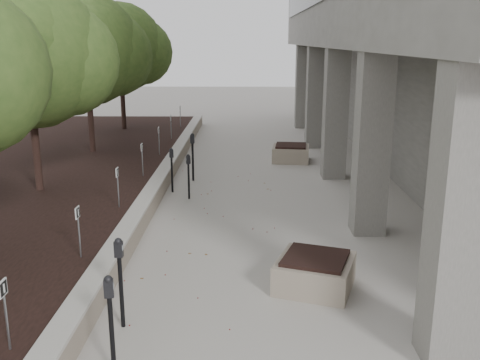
{
  "coord_description": "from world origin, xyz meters",
  "views": [
    {
      "loc": [
        0.67,
        -5.51,
        4.23
      ],
      "look_at": [
        0.52,
        6.1,
        1.18
      ],
      "focal_mm": 39.97,
      "sensor_mm": 36.0,
      "label": 1
    }
  ],
  "objects_px": {
    "parking_meter_3": "(189,177)",
    "crabapple_tree_5": "(121,66)",
    "parking_meter_2": "(121,283)",
    "parking_meter_5": "(193,157)",
    "parking_meter_1": "(111,326)",
    "planter_back": "(291,153)",
    "planter_front": "(315,272)",
    "parking_meter_4": "(172,170)",
    "crabapple_tree_3": "(30,85)",
    "crabapple_tree_4": "(87,73)"
  },
  "relations": [
    {
      "from": "parking_meter_5",
      "to": "planter_front",
      "type": "distance_m",
      "value": 7.89
    },
    {
      "from": "parking_meter_1",
      "to": "crabapple_tree_5",
      "type": "bearing_deg",
      "value": 92.35
    },
    {
      "from": "crabapple_tree_3",
      "to": "parking_meter_3",
      "type": "height_order",
      "value": "crabapple_tree_3"
    },
    {
      "from": "crabapple_tree_3",
      "to": "planter_back",
      "type": "distance_m",
      "value": 9.27
    },
    {
      "from": "crabapple_tree_4",
      "to": "parking_meter_5",
      "type": "bearing_deg",
      "value": -33.47
    },
    {
      "from": "crabapple_tree_5",
      "to": "parking_meter_5",
      "type": "bearing_deg",
      "value": -63.14
    },
    {
      "from": "crabapple_tree_4",
      "to": "parking_meter_3",
      "type": "bearing_deg",
      "value": -48.98
    },
    {
      "from": "parking_meter_2",
      "to": "planter_front",
      "type": "height_order",
      "value": "parking_meter_2"
    },
    {
      "from": "crabapple_tree_5",
      "to": "parking_meter_4",
      "type": "distance_m",
      "value": 9.74
    },
    {
      "from": "parking_meter_4",
      "to": "planter_front",
      "type": "xyz_separation_m",
      "value": [
        3.33,
        -6.04,
        -0.35
      ]
    },
    {
      "from": "crabapple_tree_3",
      "to": "parking_meter_3",
      "type": "bearing_deg",
      "value": 7.82
    },
    {
      "from": "parking_meter_2",
      "to": "parking_meter_4",
      "type": "xyz_separation_m",
      "value": [
        -0.26,
        7.42,
        -0.07
      ]
    },
    {
      "from": "crabapple_tree_5",
      "to": "planter_back",
      "type": "distance_m",
      "value": 8.92
    },
    {
      "from": "crabapple_tree_3",
      "to": "parking_meter_1",
      "type": "bearing_deg",
      "value": -63.26
    },
    {
      "from": "crabapple_tree_4",
      "to": "parking_meter_1",
      "type": "xyz_separation_m",
      "value": [
        3.75,
        -12.45,
        -2.42
      ]
    },
    {
      "from": "parking_meter_3",
      "to": "parking_meter_4",
      "type": "bearing_deg",
      "value": 108.33
    },
    {
      "from": "parking_meter_3",
      "to": "parking_meter_5",
      "type": "relative_size",
      "value": 0.84
    },
    {
      "from": "parking_meter_5",
      "to": "planter_front",
      "type": "bearing_deg",
      "value": -69.37
    },
    {
      "from": "planter_back",
      "to": "parking_meter_1",
      "type": "bearing_deg",
      "value": -104.46
    },
    {
      "from": "parking_meter_2",
      "to": "parking_meter_5",
      "type": "bearing_deg",
      "value": 92.01
    },
    {
      "from": "parking_meter_3",
      "to": "planter_back",
      "type": "xyz_separation_m",
      "value": [
        3.16,
        4.79,
        -0.33
      ]
    },
    {
      "from": "parking_meter_1",
      "to": "parking_meter_5",
      "type": "distance_m",
      "value": 9.93
    },
    {
      "from": "crabapple_tree_3",
      "to": "parking_meter_4",
      "type": "bearing_deg",
      "value": 19.56
    },
    {
      "from": "crabapple_tree_5",
      "to": "crabapple_tree_4",
      "type": "bearing_deg",
      "value": -90.0
    },
    {
      "from": "parking_meter_1",
      "to": "parking_meter_4",
      "type": "height_order",
      "value": "parking_meter_1"
    },
    {
      "from": "crabapple_tree_3",
      "to": "planter_back",
      "type": "xyz_separation_m",
      "value": [
        7.05,
        5.32,
        -2.82
      ]
    },
    {
      "from": "parking_meter_3",
      "to": "crabapple_tree_5",
      "type": "bearing_deg",
      "value": 90.71
    },
    {
      "from": "crabapple_tree_5",
      "to": "planter_front",
      "type": "bearing_deg",
      "value": -65.82
    },
    {
      "from": "parking_meter_4",
      "to": "planter_back",
      "type": "xyz_separation_m",
      "value": [
        3.71,
        4.14,
        -0.35
      ]
    },
    {
      "from": "parking_meter_1",
      "to": "parking_meter_3",
      "type": "height_order",
      "value": "parking_meter_1"
    },
    {
      "from": "crabapple_tree_3",
      "to": "crabapple_tree_5",
      "type": "bearing_deg",
      "value": 90.0
    },
    {
      "from": "crabapple_tree_4",
      "to": "crabapple_tree_3",
      "type": "bearing_deg",
      "value": -90.0
    },
    {
      "from": "crabapple_tree_5",
      "to": "parking_meter_5",
      "type": "distance_m",
      "value": 8.75
    },
    {
      "from": "parking_meter_3",
      "to": "parking_meter_2",
      "type": "bearing_deg",
      "value": -114.06
    },
    {
      "from": "parking_meter_5",
      "to": "planter_back",
      "type": "xyz_separation_m",
      "value": [
        3.24,
        2.84,
        -0.45
      ]
    },
    {
      "from": "parking_meter_4",
      "to": "planter_back",
      "type": "height_order",
      "value": "parking_meter_4"
    },
    {
      "from": "parking_meter_1",
      "to": "planter_back",
      "type": "xyz_separation_m",
      "value": [
        3.29,
        12.77,
        -0.41
      ]
    },
    {
      "from": "parking_meter_4",
      "to": "crabapple_tree_3",
      "type": "bearing_deg",
      "value": -176.85
    },
    {
      "from": "parking_meter_2",
      "to": "parking_meter_3",
      "type": "xyz_separation_m",
      "value": [
        0.29,
        6.76,
        -0.09
      ]
    },
    {
      "from": "parking_meter_3",
      "to": "planter_front",
      "type": "xyz_separation_m",
      "value": [
        2.79,
        -5.39,
        -0.33
      ]
    },
    {
      "from": "parking_meter_2",
      "to": "parking_meter_4",
      "type": "relative_size",
      "value": 1.11
    },
    {
      "from": "crabapple_tree_5",
      "to": "parking_meter_2",
      "type": "bearing_deg",
      "value": -77.51
    },
    {
      "from": "crabapple_tree_4",
      "to": "planter_back",
      "type": "height_order",
      "value": "crabapple_tree_4"
    },
    {
      "from": "crabapple_tree_5",
      "to": "parking_meter_2",
      "type": "distance_m",
      "value": 16.8
    },
    {
      "from": "parking_meter_2",
      "to": "planter_back",
      "type": "distance_m",
      "value": 12.07
    },
    {
      "from": "parking_meter_4",
      "to": "parking_meter_3",
      "type": "bearing_deg",
      "value": -66.48
    },
    {
      "from": "parking_meter_3",
      "to": "parking_meter_4",
      "type": "relative_size",
      "value": 0.97
    },
    {
      "from": "parking_meter_5",
      "to": "parking_meter_2",
      "type": "bearing_deg",
      "value": -92.1
    },
    {
      "from": "parking_meter_5",
      "to": "planter_front",
      "type": "xyz_separation_m",
      "value": [
        2.86,
        -7.34,
        -0.45
      ]
    },
    {
      "from": "crabapple_tree_4",
      "to": "planter_front",
      "type": "distance_m",
      "value": 12.23
    }
  ]
}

